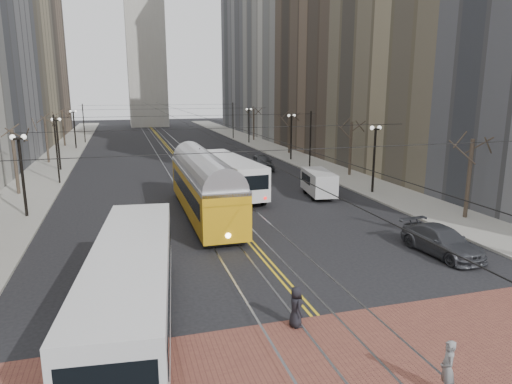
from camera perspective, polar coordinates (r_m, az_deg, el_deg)
ground at (r=19.77m, az=6.22°, el=-13.90°), size 260.00×260.00×0.00m
sidewalk_left at (r=62.41m, az=-23.70°, el=3.51°), size 5.00×140.00×0.15m
sidewalk_right at (r=65.68m, az=3.27°, el=4.96°), size 5.00×140.00×0.15m
crosswalk_band at (r=16.63m, az=11.83°, el=-19.61°), size 25.00×6.00×0.01m
streetcar_rails at (r=62.30m, az=-9.88°, el=4.31°), size 4.80×130.00×0.02m
centre_lines at (r=62.30m, az=-9.88°, el=4.31°), size 0.42×130.00×0.01m
building_left_far at (r=104.54m, az=-27.92°, el=17.37°), size 16.00×20.00×40.00m
building_right_mid at (r=70.71m, az=11.67°, el=19.03°), size 16.00×20.00×34.00m
building_right_far at (r=107.89m, az=1.23°, el=18.57°), size 16.00×20.00×40.00m
lamp_posts at (r=45.96m, az=-7.60°, el=5.00°), size 27.60×57.20×5.60m
street_trees at (r=52.34m, az=-8.72°, el=5.88°), size 31.68×53.28×5.60m
trolley_wires at (r=51.83m, az=-8.70°, el=6.90°), size 25.96×120.00×6.60m
transit_bus at (r=17.79m, az=-15.19°, el=-11.65°), size 4.11×13.21×3.25m
streetcar at (r=32.41m, az=-6.47°, el=-0.00°), size 2.85×15.03×3.54m
rear_bus at (r=39.40m, az=-3.29°, el=2.03°), size 3.57×12.27×3.16m
cargo_van at (r=38.69m, az=7.82°, el=1.00°), size 2.58×5.15×2.18m
sedan_grey at (r=51.81m, az=0.76°, el=3.77°), size 2.34×5.06×1.68m
sedan_parked at (r=27.04m, az=22.22°, el=-5.69°), size 2.51×5.31×1.50m
pedestrian_a at (r=17.82m, az=5.02°, el=-14.09°), size 0.53×0.79×1.60m
pedestrian_b at (r=15.30m, az=22.80°, el=-19.64°), size 0.64×0.75×1.74m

